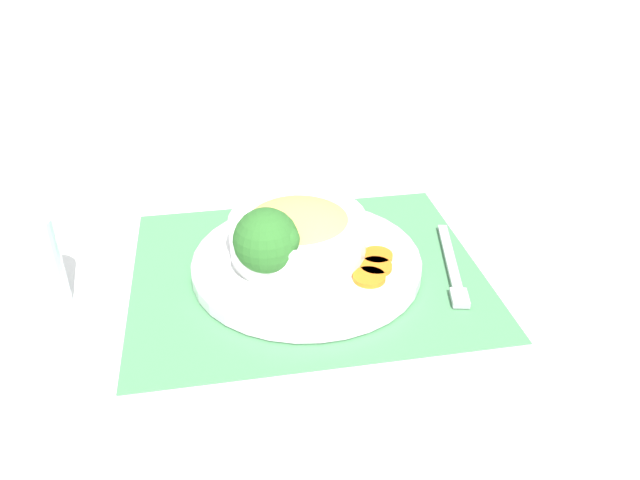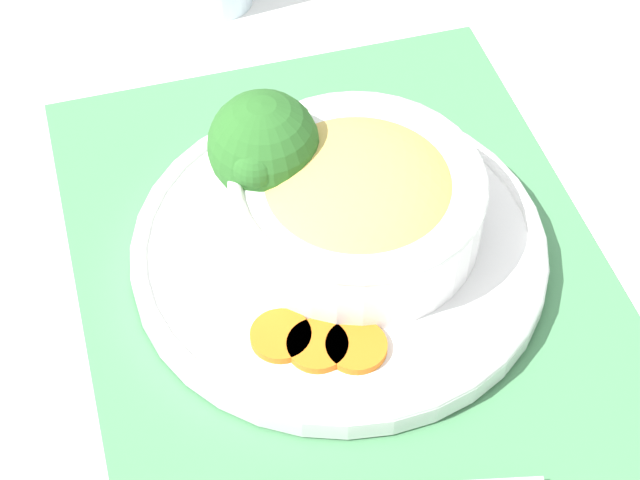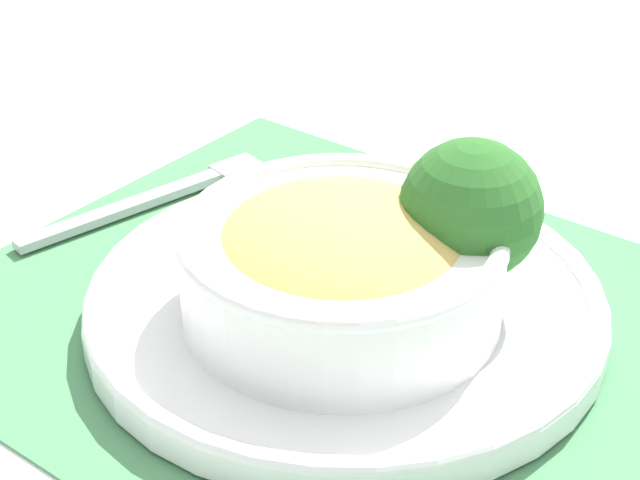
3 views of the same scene
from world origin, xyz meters
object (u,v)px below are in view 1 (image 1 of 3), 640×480
Objects in this scene: bowl at (298,231)px; broccoli_floret at (267,241)px; water_glass at (35,270)px; fork at (453,271)px.

bowl is 0.07m from broccoli_floret.
water_glass is 0.49m from fork.
broccoli_floret reaches higher than fork.
bowl is 0.20m from fork.
fork is at bearing -177.53° from broccoli_floret.
bowl reaches higher than fork.
fork is at bearing 166.47° from bowl.
fork is at bearing -179.56° from water_glass.
bowl is 1.50× the size of water_glass.
bowl is 0.94× the size of fork.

